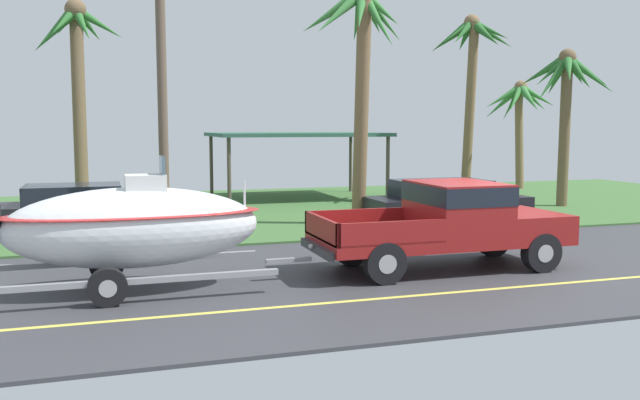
# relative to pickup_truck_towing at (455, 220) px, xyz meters

# --- Properties ---
(ground) EXTENTS (36.00, 22.00, 0.11)m
(ground) POSITION_rel_pickup_truck_towing_xyz_m (0.84, 8.30, -1.02)
(ground) COLOR #38383D
(pickup_truck_towing) EXTENTS (5.46, 2.09, 1.79)m
(pickup_truck_towing) POSITION_rel_pickup_truck_towing_xyz_m (0.00, 0.00, 0.00)
(pickup_truck_towing) COLOR maroon
(pickup_truck_towing) RESTS_ON ground
(boat_on_trailer) EXTENTS (5.84, 2.18, 2.42)m
(boat_on_trailer) POSITION_rel_pickup_truck_towing_xyz_m (-6.45, 0.00, 0.15)
(boat_on_trailer) COLOR gray
(boat_on_trailer) RESTS_ON ground
(parked_sedan_near) EXTENTS (4.72, 1.87, 1.38)m
(parked_sedan_near) POSITION_rel_pickup_truck_towing_xyz_m (2.65, 5.30, -0.33)
(parked_sedan_near) COLOR black
(parked_sedan_near) RESTS_ON ground
(parked_sedan_far) EXTENTS (4.39, 1.87, 1.38)m
(parked_sedan_far) POSITION_rel_pickup_truck_towing_xyz_m (-7.53, 6.86, -0.34)
(parked_sedan_far) COLOR black
(parked_sedan_far) RESTS_ON ground
(carport_awning) EXTENTS (6.64, 4.58, 2.67)m
(carport_awning) POSITION_rel_pickup_truck_towing_xyz_m (0.46, 13.63, 1.54)
(carport_awning) COLOR #4C4238
(carport_awning) RESTS_ON ground
(palm_tree_near_left) EXTENTS (3.33, 3.28, 5.67)m
(palm_tree_near_left) POSITION_rel_pickup_truck_towing_xyz_m (8.99, 8.27, 3.32)
(palm_tree_near_left) COLOR brown
(palm_tree_near_left) RESTS_ON ground
(palm_tree_near_right) EXTENTS (3.09, 2.82, 7.06)m
(palm_tree_near_right) POSITION_rel_pickup_truck_towing_xyz_m (0.22, 6.16, 4.31)
(palm_tree_near_right) COLOR brown
(palm_tree_near_right) RESTS_ON ground
(palm_tree_mid) EXTENTS (3.20, 3.44, 5.02)m
(palm_tree_mid) POSITION_rel_pickup_truck_towing_xyz_m (11.48, 14.80, 2.79)
(palm_tree_mid) COLOR brown
(palm_tree_mid) RESTS_ON ground
(palm_tree_far_left) EXTENTS (3.10, 2.40, 7.15)m
(palm_tree_far_left) POSITION_rel_pickup_truck_towing_xyz_m (-7.62, 12.12, 4.04)
(palm_tree_far_left) COLOR brown
(palm_tree_far_left) RESTS_ON ground
(palm_tree_far_right) EXTENTS (3.10, 3.03, 7.04)m
(palm_tree_far_right) POSITION_rel_pickup_truck_towing_xyz_m (6.27, 10.24, 4.38)
(palm_tree_far_right) COLOR brown
(palm_tree_far_right) RESTS_ON ground
(utility_pole) EXTENTS (0.24, 1.80, 7.23)m
(utility_pole) POSITION_rel_pickup_truck_towing_xyz_m (-5.44, 5.04, 2.76)
(utility_pole) COLOR brown
(utility_pole) RESTS_ON ground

